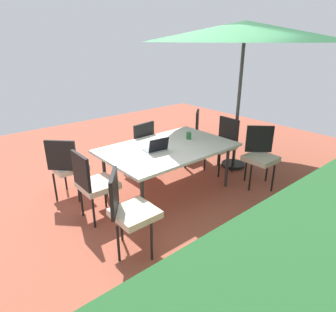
{
  "coord_description": "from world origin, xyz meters",
  "views": [
    {
      "loc": [
        2.73,
        3.22,
        2.29
      ],
      "look_at": [
        0.0,
        0.0,
        0.61
      ],
      "focal_mm": 31.42,
      "sensor_mm": 36.0,
      "label": 1
    }
  ],
  "objects_px": {
    "chair_west": "(222,142)",
    "chair_northwest": "(260,154)",
    "chair_southeast": "(67,165)",
    "patio_umbrella": "(245,32)",
    "cup": "(189,136)",
    "dining_table": "(168,149)",
    "chair_east": "(93,182)",
    "laptop": "(156,148)",
    "chair_northeast": "(129,209)",
    "chair_southwest": "(190,132)",
    "chair_south": "(139,145)"
  },
  "relations": [
    {
      "from": "chair_southeast",
      "to": "chair_west",
      "type": "xyz_separation_m",
      "value": [
        -2.56,
        0.84,
        0.0
      ]
    },
    {
      "from": "patio_umbrella",
      "to": "laptop",
      "type": "xyz_separation_m",
      "value": [
        1.87,
        -0.01,
        -1.59
      ]
    },
    {
      "from": "cup",
      "to": "dining_table",
      "type": "bearing_deg",
      "value": 7.59
    },
    {
      "from": "dining_table",
      "to": "chair_northeast",
      "type": "relative_size",
      "value": 2.04
    },
    {
      "from": "dining_table",
      "to": "chair_east",
      "type": "height_order",
      "value": "chair_east"
    },
    {
      "from": "chair_southeast",
      "to": "chair_west",
      "type": "height_order",
      "value": "same"
    },
    {
      "from": "chair_east",
      "to": "chair_west",
      "type": "height_order",
      "value": "same"
    },
    {
      "from": "chair_northeast",
      "to": "cup",
      "type": "bearing_deg",
      "value": -26.4
    },
    {
      "from": "chair_southeast",
      "to": "chair_northeast",
      "type": "height_order",
      "value": "same"
    },
    {
      "from": "chair_southwest",
      "to": "chair_south",
      "type": "xyz_separation_m",
      "value": [
        1.26,
        0.02,
        0.0
      ]
    },
    {
      "from": "dining_table",
      "to": "chair_east",
      "type": "distance_m",
      "value": 1.26
    },
    {
      "from": "chair_west",
      "to": "laptop",
      "type": "xyz_separation_m",
      "value": [
        1.53,
        0.02,
        0.26
      ]
    },
    {
      "from": "patio_umbrella",
      "to": "dining_table",
      "type": "bearing_deg",
      "value": -1.56
    },
    {
      "from": "chair_east",
      "to": "chair_southeast",
      "type": "relative_size",
      "value": 1.0
    },
    {
      "from": "chair_east",
      "to": "cup",
      "type": "relative_size",
      "value": 8.69
    },
    {
      "from": "chair_southeast",
      "to": "patio_umbrella",
      "type": "bearing_deg",
      "value": -150.94
    },
    {
      "from": "chair_northwest",
      "to": "chair_southwest",
      "type": "bearing_deg",
      "value": 133.71
    },
    {
      "from": "chair_southeast",
      "to": "laptop",
      "type": "relative_size",
      "value": 2.83
    },
    {
      "from": "patio_umbrella",
      "to": "chair_east",
      "type": "bearing_deg",
      "value": -1.76
    },
    {
      "from": "chair_east",
      "to": "chair_southeast",
      "type": "distance_m",
      "value": 0.78
    },
    {
      "from": "patio_umbrella",
      "to": "laptop",
      "type": "distance_m",
      "value": 2.46
    },
    {
      "from": "patio_umbrella",
      "to": "chair_northeast",
      "type": "bearing_deg",
      "value": 14.87
    },
    {
      "from": "laptop",
      "to": "chair_southeast",
      "type": "bearing_deg",
      "value": -33.17
    },
    {
      "from": "dining_table",
      "to": "patio_umbrella",
      "type": "relative_size",
      "value": 0.59
    },
    {
      "from": "chair_southwest",
      "to": "chair_west",
      "type": "height_order",
      "value": "same"
    },
    {
      "from": "dining_table",
      "to": "cup",
      "type": "relative_size",
      "value": 17.71
    },
    {
      "from": "chair_east",
      "to": "chair_south",
      "type": "bearing_deg",
      "value": -57.89
    },
    {
      "from": "patio_umbrella",
      "to": "chair_east",
      "type": "xyz_separation_m",
      "value": [
        2.87,
        -0.09,
        -1.85
      ]
    },
    {
      "from": "chair_southwest",
      "to": "chair_northeast",
      "type": "relative_size",
      "value": 1.0
    },
    {
      "from": "dining_table",
      "to": "chair_northwest",
      "type": "distance_m",
      "value": 1.54
    },
    {
      "from": "chair_southeast",
      "to": "cup",
      "type": "xyz_separation_m",
      "value": [
        -1.78,
        0.76,
        0.27
      ]
    },
    {
      "from": "chair_southeast",
      "to": "chair_northwest",
      "type": "bearing_deg",
      "value": -166.07
    },
    {
      "from": "dining_table",
      "to": "chair_northeast",
      "type": "distance_m",
      "value": 1.5
    },
    {
      "from": "patio_umbrella",
      "to": "chair_southwest",
      "type": "height_order",
      "value": "patio_umbrella"
    },
    {
      "from": "cup",
      "to": "laptop",
      "type": "bearing_deg",
      "value": 7.53
    },
    {
      "from": "dining_table",
      "to": "chair_southeast",
      "type": "height_order",
      "value": "chair_southeast"
    },
    {
      "from": "cup",
      "to": "chair_south",
      "type": "bearing_deg",
      "value": -58.49
    },
    {
      "from": "chair_west",
      "to": "dining_table",
      "type": "bearing_deg",
      "value": -87.75
    },
    {
      "from": "chair_south",
      "to": "cup",
      "type": "xyz_separation_m",
      "value": [
        -0.47,
        0.77,
        0.27
      ]
    },
    {
      "from": "dining_table",
      "to": "chair_south",
      "type": "height_order",
      "value": "chair_south"
    },
    {
      "from": "chair_south",
      "to": "chair_northeast",
      "type": "height_order",
      "value": "same"
    },
    {
      "from": "dining_table",
      "to": "chair_east",
      "type": "relative_size",
      "value": 2.04
    },
    {
      "from": "chair_northwest",
      "to": "chair_south",
      "type": "bearing_deg",
      "value": 171.49
    },
    {
      "from": "chair_west",
      "to": "chair_northwest",
      "type": "xyz_separation_m",
      "value": [
        -0.03,
        0.77,
        0.0
      ]
    },
    {
      "from": "dining_table",
      "to": "patio_umbrella",
      "type": "bearing_deg",
      "value": 178.44
    },
    {
      "from": "chair_northeast",
      "to": "chair_east",
      "type": "bearing_deg",
      "value": 36.91
    },
    {
      "from": "chair_southwest",
      "to": "chair_west",
      "type": "bearing_deg",
      "value": 47.8
    },
    {
      "from": "chair_west",
      "to": "cup",
      "type": "xyz_separation_m",
      "value": [
        0.78,
        -0.08,
        0.27
      ]
    },
    {
      "from": "chair_northeast",
      "to": "cup",
      "type": "relative_size",
      "value": 8.69
    },
    {
      "from": "chair_east",
      "to": "chair_southwest",
      "type": "distance_m",
      "value": 2.67
    }
  ]
}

